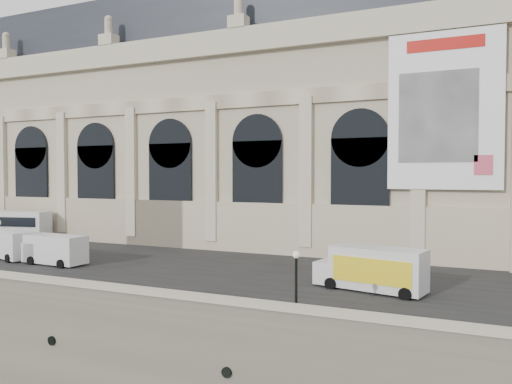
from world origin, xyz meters
TOP-DOWN VIEW (x-y plane):
  - quay at (0.00, 35.00)m, footprint 160.00×70.00m
  - street at (0.00, 14.00)m, footprint 160.00×24.00m
  - parapet at (0.00, 0.60)m, footprint 160.00×1.40m
  - museum at (-5.98, 30.86)m, footprint 69.00×18.70m
  - bus_left at (-25.31, 18.52)m, footprint 12.07×4.94m
  - van_b at (-13.52, 9.98)m, footprint 6.31×3.89m
  - van_c at (-7.61, 9.31)m, footprint 5.82×2.58m
  - box_truck at (19.28, 10.60)m, footprint 7.62×3.77m
  - lamp_right at (17.13, 1.71)m, footprint 0.39×0.39m

SIDE VIEW (x-z plane):
  - quay at x=0.00m, z-range 0.00..6.00m
  - street at x=0.00m, z-range 6.00..6.06m
  - parapet at x=0.00m, z-range 6.01..7.22m
  - van_c at x=-7.61m, z-range 6.03..8.58m
  - van_b at x=-13.52m, z-range 6.03..8.66m
  - box_truck at x=19.28m, z-range 6.01..8.95m
  - lamp_right at x=17.13m, z-range 5.99..9.80m
  - bus_left at x=-25.31m, z-range 6.21..9.70m
  - museum at x=-5.98m, z-range 5.17..34.27m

